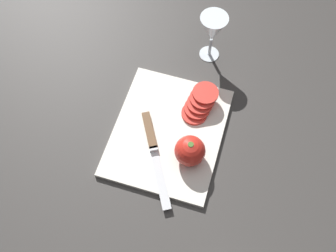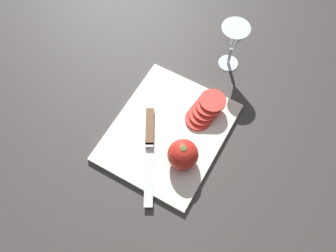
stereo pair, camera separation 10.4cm
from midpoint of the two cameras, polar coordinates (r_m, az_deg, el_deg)
name	(u,v)px [view 1 (the left image)]	position (r m, az deg, el deg)	size (l,w,h in m)	color
ground_plane	(182,129)	(1.08, -0.66, -0.67)	(3.00, 3.00, 0.00)	#383533
cutting_board	(168,132)	(1.07, -2.76, -1.17)	(0.35, 0.29, 0.01)	silver
wine_glass	(213,30)	(1.14, 3.86, 13.50)	(0.08, 0.08, 0.16)	silver
whole_tomato	(190,151)	(1.00, 0.24, -3.93)	(0.08, 0.08, 0.08)	red
knife	(152,140)	(1.05, -5.22, -2.30)	(0.25, 0.15, 0.01)	silver
tomato_slice_stack_near	(200,103)	(1.08, 1.93, 3.06)	(0.12, 0.09, 0.04)	red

